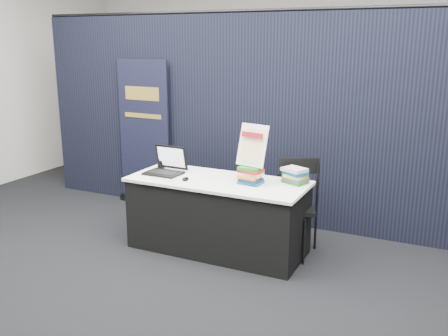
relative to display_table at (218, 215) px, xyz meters
The scene contains 15 objects.
floor 0.67m from the display_table, 90.00° to the right, with size 8.00×8.00×0.00m, color black.
wall_back 3.71m from the display_table, 90.00° to the left, with size 8.00×0.02×3.50m, color beige.
drape_partition 1.33m from the display_table, 90.00° to the left, with size 6.00×0.08×2.40m, color black.
display_table is the anchor object (origin of this frame).
laptop 0.75m from the display_table, behind, with size 0.38×0.31×0.28m.
mouse 0.50m from the display_table, 150.24° to the right, with size 0.06×0.10×0.03m, color black.
brochure_left 0.69m from the display_table, 152.24° to the right, with size 0.26×0.18×0.00m, color white.
brochure_mid 0.66m from the display_table, 158.47° to the right, with size 0.27×0.19×0.00m, color silver.
brochure_right 0.65m from the display_table, 167.79° to the right, with size 0.26×0.18×0.00m, color silver.
pen_cup 0.87m from the display_table, behind, with size 0.08×0.08×0.10m, color black.
book_stack_tall 0.58m from the display_table, ahead, with size 0.22×0.18×0.17m.
book_stack_short 0.89m from the display_table, 16.43° to the left, with size 0.26×0.24×0.15m.
info_sign 0.83m from the display_table, ahead, with size 0.32×0.18×0.42m.
pullup_banner 1.85m from the display_table, 148.13° to the left, with size 0.80×0.13×1.87m.
stacking_chair 0.77m from the display_table, 22.16° to the left, with size 0.57×0.59×0.95m.
Camera 1 is at (2.14, -3.74, 2.11)m, focal length 40.00 mm.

